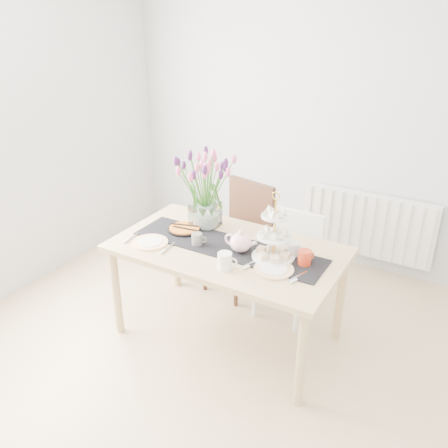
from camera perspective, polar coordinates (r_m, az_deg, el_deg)
The scene contains 16 objects.
room_shell at distance 2.51m, azimuth -5.08°, elevation 1.57°, with size 4.50×4.50×4.50m.
radiator at distance 4.54m, azimuth 16.81°, elevation -0.08°, with size 1.20×0.08×0.60m, color white.
dining_table at distance 3.35m, azimuth 0.41°, elevation -3.94°, with size 1.60×0.90×0.75m.
chair_brown at distance 4.02m, azimuth 2.12°, elevation -0.57°, with size 0.56×0.56×0.95m.
chair_white at distance 3.79m, azimuth 8.15°, elevation -3.89°, with size 0.42×0.42×0.83m.
table_runner at distance 3.31m, azimuth 0.41°, elevation -2.72°, with size 1.40×0.35×0.01m, color black.
tulip_vase at distance 3.47m, azimuth -2.33°, elevation 5.44°, with size 0.69×0.69×0.59m.
cake_stand at distance 3.13m, azimuth 6.02°, elevation -2.17°, with size 0.29×0.29×0.42m.
teapot at distance 3.21m, azimuth 2.01°, elevation -2.23°, with size 0.24×0.19×0.16m, color white, non-canonical shape.
cream_jug at distance 3.21m, azimuth 8.23°, elevation -2.99°, with size 0.10×0.10×0.10m, color silver.
tart_tin at distance 3.54m, azimuth -4.77°, elevation -0.63°, with size 0.25×0.25×0.03m.
mug_grey at distance 3.32m, azimuth -3.27°, elevation -1.86°, with size 0.08×0.08×0.09m, color slate.
mug_white at distance 3.02m, azimuth 0.10°, elevation -4.46°, with size 0.09×0.09×0.11m, color white.
mug_orange at distance 3.11m, azimuth 9.68°, elevation -4.04°, with size 0.09×0.09×0.10m, color red.
plate_left at distance 3.40m, azimuth -8.88°, elevation -2.20°, with size 0.25×0.25×0.01m, color white.
plate_right at distance 3.05m, azimuth 6.01°, elevation -5.45°, with size 0.26×0.26×0.01m, color white.
Camera 1 is at (1.35, -1.87, 2.30)m, focal length 38.00 mm.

